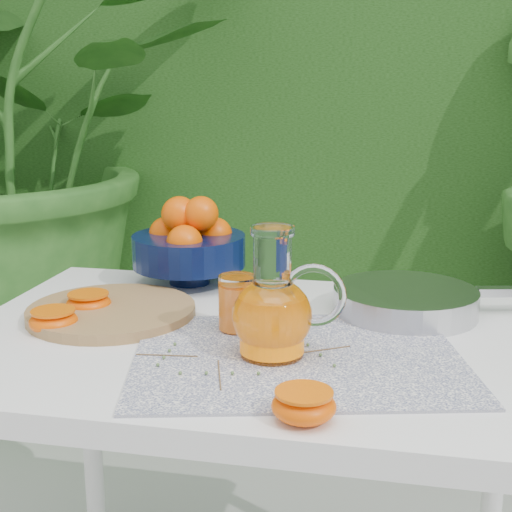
% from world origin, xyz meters
% --- Properties ---
extents(hedge_backdrop, '(8.00, 1.65, 2.50)m').
position_xyz_m(hedge_backdrop, '(0.06, 2.06, 1.19)').
color(hedge_backdrop, '#1A3F12').
rests_on(hedge_backdrop, ground).
extents(white_table, '(1.00, 0.70, 0.75)m').
position_xyz_m(white_table, '(0.13, 0.02, 0.67)').
color(white_table, white).
rests_on(white_table, ground).
extents(placemat, '(0.58, 0.49, 0.00)m').
position_xyz_m(placemat, '(0.22, -0.08, 0.75)').
color(placemat, '#0B1443').
rests_on(placemat, white_table).
extents(cutting_board, '(0.36, 0.36, 0.02)m').
position_xyz_m(cutting_board, '(-0.14, 0.05, 0.76)').
color(cutting_board, olive).
rests_on(cutting_board, white_table).
extents(fruit_bowl, '(0.27, 0.27, 0.19)m').
position_xyz_m(fruit_bowl, '(-0.07, 0.30, 0.84)').
color(fruit_bowl, black).
rests_on(fruit_bowl, white_table).
extents(juice_pitcher, '(0.17, 0.13, 0.20)m').
position_xyz_m(juice_pitcher, '(0.18, -0.08, 0.82)').
color(juice_pitcher, white).
rests_on(juice_pitcher, white_table).
extents(juice_tumbler, '(0.08, 0.08, 0.09)m').
position_xyz_m(juice_tumbler, '(0.10, 0.02, 0.80)').
color(juice_tumbler, white).
rests_on(juice_tumbler, white_table).
extents(saute_pan, '(0.48, 0.31, 0.05)m').
position_xyz_m(saute_pan, '(0.38, 0.18, 0.78)').
color(saute_pan, '#AFAFB3').
rests_on(saute_pan, white_table).
extents(orange_halves, '(0.56, 0.44, 0.04)m').
position_xyz_m(orange_halves, '(-0.05, -0.09, 0.77)').
color(orange_halves, '#F85202').
rests_on(orange_halves, white_table).
extents(thyme_sprigs, '(0.32, 0.23, 0.01)m').
position_xyz_m(thyme_sprigs, '(0.13, -0.12, 0.76)').
color(thyme_sprigs, brown).
rests_on(thyme_sprigs, white_table).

